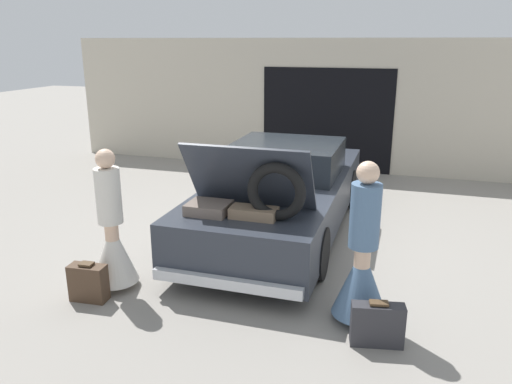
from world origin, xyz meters
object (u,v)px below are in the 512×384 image
(person_left, at_px, (112,239))
(suitcase_beside_left_person, at_px, (88,283))
(suitcase_beside_right_person, at_px, (377,325))
(person_right, at_px, (362,266))
(car, at_px, (282,193))

(person_left, bearing_deg, suitcase_beside_left_person, -29.55)
(person_left, relative_size, suitcase_beside_right_person, 3.19)
(person_left, height_order, person_right, person_right)
(car, distance_m, person_right, 2.61)
(person_left, bearing_deg, suitcase_beside_right_person, 70.84)
(person_right, xyz_separation_m, suitcase_beside_right_person, (0.21, -0.39, -0.39))
(person_right, distance_m, suitcase_beside_left_person, 2.95)
(suitcase_beside_left_person, bearing_deg, car, 60.76)
(car, xyz_separation_m, person_right, (1.39, -2.21, 0.01))
(car, height_order, suitcase_beside_right_person, car)
(car, relative_size, suitcase_beside_left_person, 10.63)
(car, xyz_separation_m, suitcase_beside_right_person, (1.59, -2.60, -0.38))
(car, bearing_deg, suitcase_beside_left_person, -119.24)
(person_left, bearing_deg, person_right, 78.47)
(suitcase_beside_right_person, bearing_deg, suitcase_beside_left_person, -178.64)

